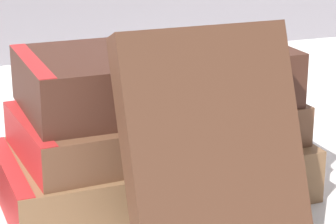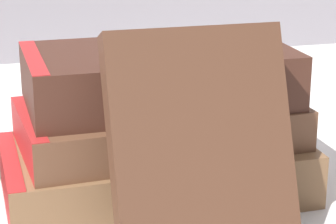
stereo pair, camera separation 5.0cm
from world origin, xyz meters
name	(u,v)px [view 2 (the right image)]	position (x,y,z in m)	size (l,w,h in m)	color
ground_plane	(141,207)	(0.00, 0.00, 0.00)	(3.00, 3.00, 0.00)	silver
book_flat_bottom	(149,170)	(0.01, 0.02, 0.02)	(0.24, 0.13, 0.04)	brown
book_flat_middle	(153,124)	(0.02, 0.02, 0.06)	(0.22, 0.13, 0.03)	brown
book_flat_top	(152,76)	(0.02, 0.03, 0.09)	(0.20, 0.12, 0.04)	#422319
book_leaning_front	(202,156)	(0.02, -0.08, 0.07)	(0.12, 0.08, 0.15)	#4C2D1E
pocket_watch	(194,45)	(0.05, 0.02, 0.12)	(0.06, 0.06, 0.01)	white
reading_glasses	(89,133)	(-0.01, 0.17, 0.00)	(0.10, 0.07, 0.00)	#ADADB2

